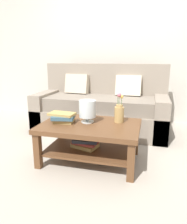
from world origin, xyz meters
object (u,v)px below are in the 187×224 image
(book_stack_main, at_px, (63,117))
(glass_hurricane_vase, at_px, (88,109))
(flower_pitcher, at_px, (119,112))
(coffee_table, at_px, (90,134))
(couch, at_px, (101,108))

(book_stack_main, distance_m, glass_hurricane_vase, 0.30)
(glass_hurricane_vase, relative_size, flower_pitcher, 0.75)
(coffee_table, relative_size, book_stack_main, 3.55)
(coffee_table, bearing_deg, book_stack_main, -177.30)
(coffee_table, bearing_deg, glass_hurricane_vase, 123.61)
(couch, xyz_separation_m, book_stack_main, (-0.19, -1.13, 0.13))
(coffee_table, relative_size, glass_hurricane_vase, 4.30)
(glass_hurricane_vase, distance_m, flower_pitcher, 0.36)
(couch, height_order, flower_pitcher, couch)
(coffee_table, xyz_separation_m, glass_hurricane_vase, (-0.04, 0.05, 0.28))
(couch, distance_m, glass_hurricane_vase, 1.09)
(coffee_table, height_order, book_stack_main, book_stack_main)
(glass_hurricane_vase, bearing_deg, book_stack_main, -165.74)
(book_stack_main, relative_size, glass_hurricane_vase, 1.21)
(coffee_table, bearing_deg, couch, 96.25)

